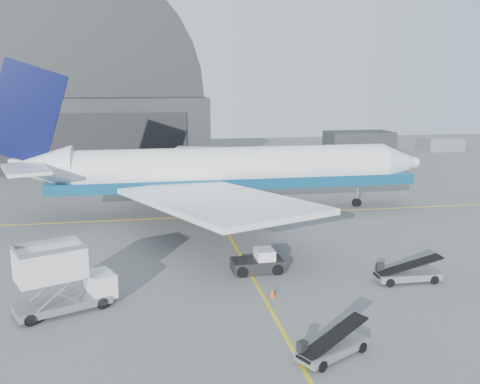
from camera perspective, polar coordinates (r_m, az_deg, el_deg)
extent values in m
plane|color=#565659|center=(41.26, 1.53, -9.40)|extent=(200.00, 200.00, 0.00)
cube|color=gold|center=(60.07, -2.30, -2.55)|extent=(80.00, 0.25, 0.02)
cube|color=gold|center=(39.44, 2.13, -10.42)|extent=(0.25, 40.00, 0.02)
cube|color=black|center=(104.01, -18.00, 6.35)|extent=(50.00, 28.00, 12.00)
cube|color=black|center=(90.23, -19.14, 4.88)|extent=(42.00, 0.40, 9.50)
cube|color=black|center=(119.77, 12.53, 4.41)|extent=(14.00, 8.00, 4.00)
cube|color=slate|center=(123.81, 20.55, 4.18)|extent=(8.00, 6.00, 2.80)
cylinder|color=white|center=(60.99, -0.50, 2.61)|extent=(35.63, 4.75, 4.75)
cone|color=white|center=(67.23, 16.58, 2.98)|extent=(4.35, 4.75, 4.75)
sphere|color=white|center=(68.13, 18.07, 3.00)|extent=(1.39, 1.39, 1.39)
cone|color=white|center=(61.11, -20.59, 2.43)|extent=(6.93, 4.75, 4.75)
cube|color=black|center=(66.62, 15.69, 3.47)|extent=(2.57, 2.18, 0.69)
cube|color=navy|center=(61.25, -0.49, 1.19)|extent=(41.56, 4.80, 1.19)
cube|color=white|center=(49.07, -2.74, -0.87)|extent=(18.25, 24.26, 1.44)
cube|color=white|center=(72.30, -5.17, 3.23)|extent=(18.25, 24.26, 1.44)
cube|color=white|center=(56.81, -21.91, 2.27)|extent=(6.06, 8.28, 0.35)
cube|color=white|center=(65.45, -20.37, 3.55)|extent=(6.06, 8.28, 0.35)
cube|color=#070B34|center=(60.70, -21.92, 7.83)|extent=(9.18, 0.49, 11.40)
cylinder|color=gray|center=(53.67, -0.13, -1.48)|extent=(5.15, 2.67, 2.67)
cylinder|color=gray|center=(68.99, -2.40, 1.52)|extent=(5.15, 2.67, 2.67)
cylinder|color=#A5A5AA|center=(65.76, 12.37, -0.32)|extent=(0.28, 0.28, 2.77)
cylinder|color=black|center=(65.97, 12.33, -1.12)|extent=(1.09, 0.35, 1.09)
cylinder|color=black|center=(58.56, -1.88, -2.39)|extent=(1.29, 0.45, 1.29)
cylinder|color=black|center=(64.66, -2.69, -1.03)|extent=(1.29, 0.45, 1.29)
cube|color=slate|center=(37.75, -18.38, -11.21)|extent=(6.46, 4.62, 0.50)
cube|color=silver|center=(38.13, -14.65, -9.45)|extent=(2.39, 2.75, 1.60)
cube|color=black|center=(38.27, -13.60, -8.91)|extent=(0.84, 1.77, 0.90)
cube|color=silver|center=(36.62, -19.58, -7.24)|extent=(4.86, 3.98, 2.00)
cylinder|color=black|center=(37.48, -14.47, -11.39)|extent=(0.85, 0.60, 0.80)
cylinder|color=black|center=(39.33, -15.51, -10.32)|extent=(0.85, 0.60, 0.80)
cylinder|color=black|center=(36.40, -21.47, -12.58)|extent=(0.85, 0.60, 0.80)
cylinder|color=black|center=(38.31, -22.17, -11.40)|extent=(0.85, 0.60, 0.80)
cube|color=black|center=(42.89, 1.83, -7.76)|extent=(4.07, 2.29, 0.91)
cube|color=silver|center=(42.76, 2.64, -6.69)|extent=(1.44, 1.84, 0.91)
cylinder|color=black|center=(42.35, 4.02, -8.27)|extent=(0.91, 0.37, 0.91)
cylinder|color=black|center=(44.18, 3.34, -7.39)|extent=(0.91, 0.37, 0.91)
cylinder|color=black|center=(41.74, 0.24, -8.54)|extent=(0.91, 0.37, 0.91)
cylinder|color=black|center=(43.60, -0.29, -7.64)|extent=(0.91, 0.37, 0.91)
cube|color=slate|center=(31.07, 9.86, -16.15)|extent=(4.66, 3.46, 0.46)
cube|color=black|center=(30.74, 9.91, -14.98)|extent=(4.67, 3.15, 1.30)
cube|color=black|center=(29.98, 6.64, -16.05)|extent=(0.64, 0.60, 0.61)
cylinder|color=black|center=(31.86, 12.87, -15.84)|extent=(0.66, 0.51, 0.61)
cylinder|color=black|center=(32.65, 10.86, -15.03)|extent=(0.66, 0.51, 0.61)
cylinder|color=black|center=(29.66, 8.72, -17.89)|extent=(0.66, 0.51, 0.61)
cylinder|color=black|center=(30.51, 6.69, -16.93)|extent=(0.66, 0.51, 0.61)
cube|color=slate|center=(42.73, 17.44, -8.49)|extent=(4.86, 1.70, 0.49)
cube|color=black|center=(42.48, 17.50, -7.51)|extent=(5.17, 1.16, 1.41)
cube|color=black|center=(42.23, 14.69, -7.77)|extent=(0.55, 0.45, 0.66)
cylinder|color=black|center=(42.96, 20.01, -8.79)|extent=(0.66, 0.28, 0.66)
cylinder|color=black|center=(44.22, 19.03, -8.13)|extent=(0.66, 0.28, 0.66)
cylinder|color=black|center=(41.40, 15.70, -9.29)|extent=(0.66, 0.28, 0.66)
cylinder|color=black|center=(42.70, 14.83, -8.58)|extent=(0.66, 0.28, 0.66)
cube|color=#DC4106|center=(38.43, 3.47, -11.04)|extent=(0.39, 0.39, 0.03)
cone|color=#DC4106|center=(38.33, 3.47, -10.67)|extent=(0.39, 0.39, 0.56)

